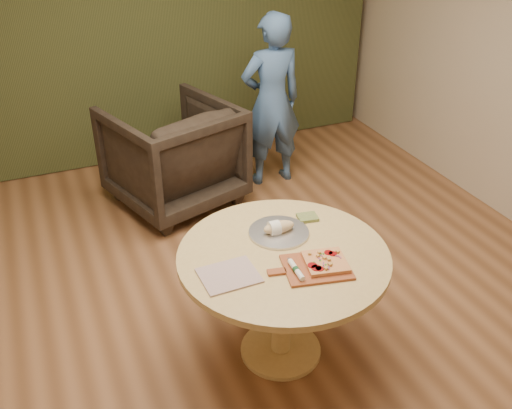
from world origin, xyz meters
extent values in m
cube|color=#8F5D39|center=(0.00, 0.00, -0.01)|extent=(5.00, 6.00, 0.02)
cube|color=#C5B395|center=(0.00, 3.01, 1.40)|extent=(5.00, 0.02, 2.80)
cube|color=#313719|center=(0.00, 2.90, 1.40)|extent=(4.80, 0.14, 2.78)
cylinder|color=#D8B56F|center=(0.02, -0.23, 0.01)|extent=(0.50, 0.50, 0.03)
cylinder|color=#D8B56F|center=(0.02, -0.23, 0.35)|extent=(0.12, 0.12, 0.68)
cylinder|color=#D8B56F|center=(0.02, -0.23, 0.73)|extent=(1.20, 1.20, 0.04)
cube|color=#9C4A27|center=(0.13, -0.42, 0.76)|extent=(0.40, 0.35, 0.01)
cube|color=#9C4A27|center=(-0.09, -0.38, 0.76)|extent=(0.11, 0.07, 0.01)
cube|color=#E59959|center=(0.18, -0.42, 0.78)|extent=(0.26, 0.26, 0.02)
cylinder|color=#7B0507|center=(0.10, -0.47, 0.79)|extent=(0.06, 0.06, 0.00)
cylinder|color=#7B0507|center=(0.23, -0.37, 0.79)|extent=(0.05, 0.05, 0.00)
cylinder|color=#7B0507|center=(0.12, -0.48, 0.79)|extent=(0.04, 0.04, 0.00)
cylinder|color=#7B0507|center=(0.09, -0.44, 0.79)|extent=(0.05, 0.05, 0.00)
cylinder|color=#7B0507|center=(0.25, -0.39, 0.79)|extent=(0.05, 0.05, 0.00)
cube|color=tan|center=(0.18, -0.35, 0.79)|extent=(0.02, 0.02, 0.01)
cube|color=tan|center=(0.13, -0.34, 0.79)|extent=(0.02, 0.02, 0.01)
cube|color=tan|center=(0.28, -0.39, 0.79)|extent=(0.02, 0.02, 0.01)
cube|color=tan|center=(0.14, -0.49, 0.79)|extent=(0.02, 0.02, 0.01)
cube|color=tan|center=(0.20, -0.43, 0.79)|extent=(0.02, 0.02, 0.01)
cube|color=tan|center=(0.18, -0.47, 0.79)|extent=(0.02, 0.02, 0.01)
cube|color=tan|center=(0.18, -0.41, 0.79)|extent=(0.02, 0.02, 0.01)
cube|color=tan|center=(0.16, -0.38, 0.79)|extent=(0.02, 0.02, 0.01)
cube|color=#297520|center=(0.27, -0.38, 0.79)|extent=(0.01, 0.01, 0.00)
cube|color=#297520|center=(0.12, -0.42, 0.79)|extent=(0.01, 0.01, 0.00)
cube|color=#297520|center=(0.15, -0.41, 0.79)|extent=(0.01, 0.01, 0.00)
cube|color=#297520|center=(0.22, -0.37, 0.79)|extent=(0.01, 0.01, 0.00)
cube|color=#297520|center=(0.16, -0.48, 0.79)|extent=(0.01, 0.01, 0.00)
cube|color=#297520|center=(0.20, -0.46, 0.79)|extent=(0.01, 0.01, 0.00)
cube|color=#297520|center=(0.20, -0.37, 0.79)|extent=(0.01, 0.01, 0.00)
cube|color=#297520|center=(0.18, -0.36, 0.79)|extent=(0.01, 0.01, 0.00)
cube|color=#297520|center=(0.16, -0.46, 0.79)|extent=(0.01, 0.01, 0.00)
cube|color=#297520|center=(0.18, -0.37, 0.79)|extent=(0.01, 0.01, 0.00)
cube|color=#903E74|center=(0.18, -0.39, 0.79)|extent=(0.02, 0.03, 0.00)
cube|color=#903E74|center=(0.15, -0.45, 0.79)|extent=(0.02, 0.03, 0.00)
cube|color=#903E74|center=(0.26, -0.43, 0.79)|extent=(0.01, 0.03, 0.00)
cube|color=#903E74|center=(0.16, -0.49, 0.79)|extent=(0.02, 0.03, 0.00)
cube|color=#903E74|center=(0.16, -0.40, 0.79)|extent=(0.01, 0.03, 0.00)
cube|color=#903E74|center=(0.25, -0.41, 0.79)|extent=(0.03, 0.03, 0.00)
cube|color=#903E74|center=(0.15, -0.48, 0.79)|extent=(0.03, 0.02, 0.00)
cylinder|color=white|center=(0.00, -0.43, 0.78)|extent=(0.04, 0.17, 0.03)
cylinder|color=#194C26|center=(0.00, -0.43, 0.78)|extent=(0.04, 0.03, 0.03)
cube|color=silver|center=(0.01, -0.33, 0.78)|extent=(0.02, 0.04, 0.00)
cube|color=silver|center=(-0.33, -0.30, 0.76)|extent=(0.30, 0.26, 0.01)
cylinder|color=silver|center=(0.08, -0.04, 0.75)|extent=(0.35, 0.35, 0.01)
cylinder|color=silver|center=(0.08, -0.04, 0.76)|extent=(0.36, 0.36, 0.02)
ellipsoid|color=#E4C48B|center=(0.08, -0.04, 0.79)|extent=(0.19, 0.08, 0.07)
cylinder|color=white|center=(0.05, -0.04, 0.79)|extent=(0.06, 0.09, 0.09)
cube|color=#52612C|center=(0.32, 0.04, 0.76)|extent=(0.13, 0.12, 0.02)
imported|color=black|center=(-0.05, 1.84, 0.50)|extent=(1.21, 1.17, 1.01)
imported|color=#43689B|center=(0.90, 1.88, 0.79)|extent=(0.58, 0.39, 1.59)
camera|label=1|loc=(-1.14, -2.56, 2.61)|focal=40.00mm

